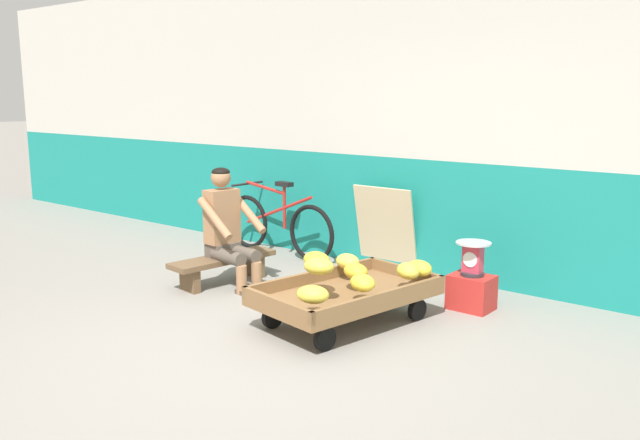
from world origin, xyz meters
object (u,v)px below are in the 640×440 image
object	(u,v)px
banana_cart	(346,295)
vendor_seated	(228,228)
bicycle_near_left	(278,225)
plastic_crate	(471,292)
weighing_scale	(473,258)
low_bench	(223,264)
sign_board	(385,228)

from	to	relation	value
banana_cart	vendor_seated	xyz separation A→B (m)	(-1.55, 0.17, 0.33)
banana_cart	vendor_seated	distance (m)	1.59
bicycle_near_left	plastic_crate	bearing A→B (deg)	-8.95
vendor_seated	plastic_crate	xyz separation A→B (m)	(2.16, 0.81, -0.42)
vendor_seated	weighing_scale	bearing A→B (deg)	20.53
banana_cart	low_bench	world-z (taller)	banana_cart
banana_cart	bicycle_near_left	bearing A→B (deg)	145.34
bicycle_near_left	banana_cart	bearing A→B (deg)	-34.66
banana_cart	weighing_scale	distance (m)	1.18
plastic_crate	bicycle_near_left	bearing A→B (deg)	171.05
banana_cart	sign_board	xyz separation A→B (m)	(-0.71, 1.63, 0.20)
banana_cart	plastic_crate	xyz separation A→B (m)	(0.61, 0.98, -0.09)
vendor_seated	plastic_crate	size ratio (longest dim) A/B	3.17
low_bench	weighing_scale	world-z (taller)	weighing_scale
vendor_seated	sign_board	world-z (taller)	vendor_seated
low_bench	vendor_seated	size ratio (longest dim) A/B	0.99
banana_cart	sign_board	world-z (taller)	sign_board
vendor_seated	plastic_crate	world-z (taller)	vendor_seated
banana_cart	sign_board	size ratio (longest dim) A/B	1.76
plastic_crate	bicycle_near_left	xyz separation A→B (m)	(-2.63, 0.41, 0.20)
vendor_seated	weighing_scale	distance (m)	2.31
low_bench	vendor_seated	distance (m)	0.38
plastic_crate	sign_board	world-z (taller)	sign_board
banana_cart	weighing_scale	bearing A→B (deg)	58.20
vendor_seated	plastic_crate	distance (m)	2.34
plastic_crate	sign_board	bearing A→B (deg)	153.98
bicycle_near_left	weighing_scale	bearing A→B (deg)	-8.97
low_bench	vendor_seated	world-z (taller)	vendor_seated
low_bench	weighing_scale	bearing A→B (deg)	19.58
weighing_scale	plastic_crate	bearing A→B (deg)	90.00
plastic_crate	low_bench	bearing A→B (deg)	-160.39
vendor_seated	sign_board	distance (m)	1.68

